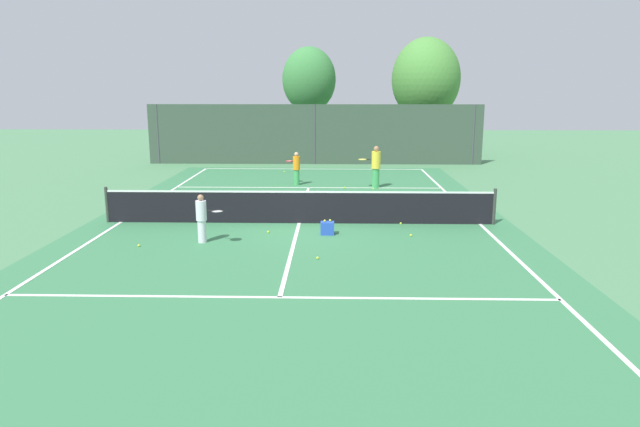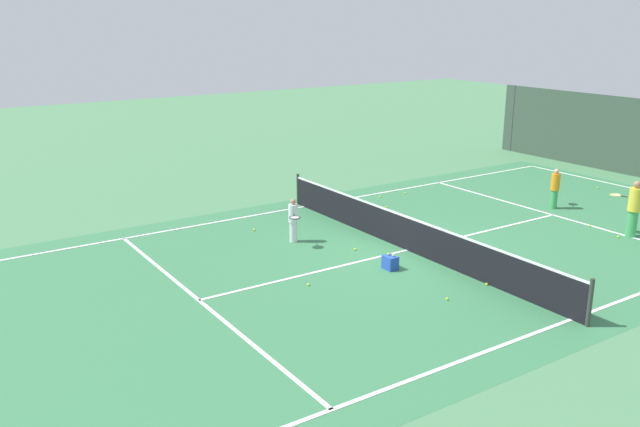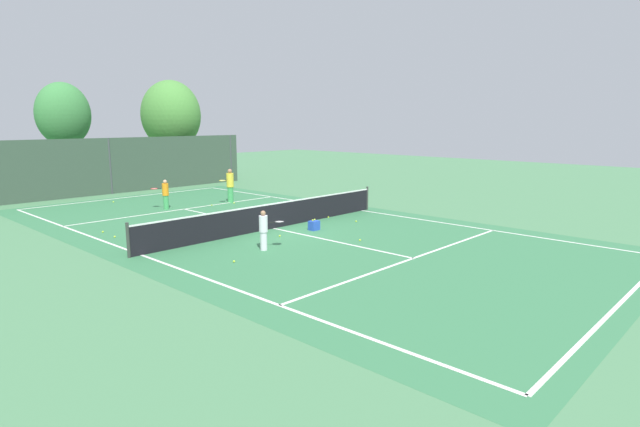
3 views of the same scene
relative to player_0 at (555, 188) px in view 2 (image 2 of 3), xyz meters
name	(u,v)px [view 2 (image 2 of 3)]	position (x,y,z in m)	size (l,w,h in m)	color
ground_plane	(407,250)	(0.55, -7.10, -0.73)	(80.00, 80.00, 0.00)	#4C8456
court_surface	(407,250)	(0.55, -7.10, -0.73)	(13.00, 25.00, 0.01)	#387A4C
tennis_net	(408,233)	(0.55, -7.10, -0.22)	(11.90, 0.10, 1.10)	#333833
player_0	(555,188)	(0.00, 0.00, 0.00)	(0.72, 0.82, 1.40)	#3FA559
player_1	(634,208)	(3.32, -0.65, 0.16)	(0.95, 0.51, 1.73)	#3FA559
player_2	(293,220)	(-1.89, -9.41, -0.05)	(0.84, 0.60, 1.30)	silver
ball_crate	(390,262)	(1.43, -8.45, -0.55)	(0.38, 0.30, 0.43)	blue
tennis_ball_0	(447,299)	(3.76, -8.63, -0.70)	(0.07, 0.07, 0.07)	#CCE533
tennis_ball_1	(308,285)	(1.22, -10.88, -0.70)	(0.07, 0.07, 0.07)	#CCE533
tennis_ball_2	(525,291)	(4.44, -6.72, -0.70)	(0.07, 0.07, 0.07)	#CCE533
tennis_ball_3	(386,207)	(-3.22, -4.81, -0.70)	(0.07, 0.07, 0.07)	#CCE533
tennis_ball_4	(590,226)	(2.05, -0.81, -0.70)	(0.07, 0.07, 0.07)	#CCE533
tennis_ball_5	(355,249)	(-0.26, -8.35, -0.70)	(0.07, 0.07, 0.07)	#CCE533
tennis_ball_6	(380,197)	(-4.42, -4.12, -0.70)	(0.07, 0.07, 0.07)	#CCE533
tennis_ball_7	(598,188)	(-0.84, 3.74, -0.70)	(0.07, 0.07, 0.07)	#CCE533
tennis_ball_8	(405,193)	(-4.35, -2.99, -0.70)	(0.07, 0.07, 0.07)	#CCE533
tennis_ball_9	(254,230)	(-3.47, -9.87, -0.70)	(0.07, 0.07, 0.07)	#CCE533
tennis_ball_10	(487,284)	(3.64, -7.18, -0.70)	(0.07, 0.07, 0.07)	#CCE533
tennis_ball_11	(618,237)	(3.21, -1.08, -0.70)	(0.07, 0.07, 0.07)	#CCE533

